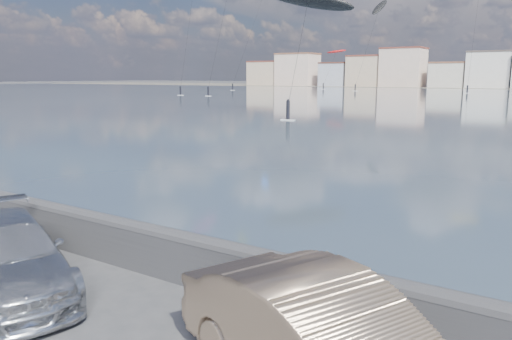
{
  "coord_description": "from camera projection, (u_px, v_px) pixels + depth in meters",
  "views": [
    {
      "loc": [
        6.52,
        -4.47,
        4.11
      ],
      "look_at": [
        1.0,
        4.0,
        2.2
      ],
      "focal_mm": 35.0,
      "sensor_mm": 36.0,
      "label": 1
    }
  ],
  "objects": [
    {
      "name": "kitesurfer_5",
      "position": [
        379.0,
        9.0,
        137.6
      ],
      "size": [
        6.12,
        10.19,
        25.56
      ],
      "color": "black",
      "rests_on": "ground"
    },
    {
      "name": "seawall",
      "position": [
        179.0,
        254.0,
        10.06
      ],
      "size": [
        400.0,
        0.36,
        1.08
      ],
      "color": "#28282B",
      "rests_on": "ground"
    },
    {
      "name": "kitesurfer_3",
      "position": [
        336.0,
        52.0,
        166.22
      ],
      "size": [
        8.22,
        15.36,
        12.99
      ],
      "color": "red",
      "rests_on": "ground"
    },
    {
      "name": "kitesurfer_2",
      "position": [
        308.0,
        1.0,
        54.07
      ],
      "size": [
        10.96,
        11.97,
        14.36
      ],
      "color": "black",
      "rests_on": "ground"
    },
    {
      "name": "car_silver",
      "position": [
        5.0,
        256.0,
        9.56
      ],
      "size": [
        5.27,
        3.71,
        1.42
      ],
      "primitive_type": "imported",
      "rotation": [
        0.0,
        0.0,
        1.18
      ],
      "color": "silver",
      "rests_on": "ground"
    },
    {
      "name": "ground",
      "position": [
        67.0,
        338.0,
        7.94
      ],
      "size": [
        700.0,
        700.0,
        0.0
      ],
      "primitive_type": "plane",
      "color": "#333335",
      "rests_on": "ground"
    }
  ]
}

